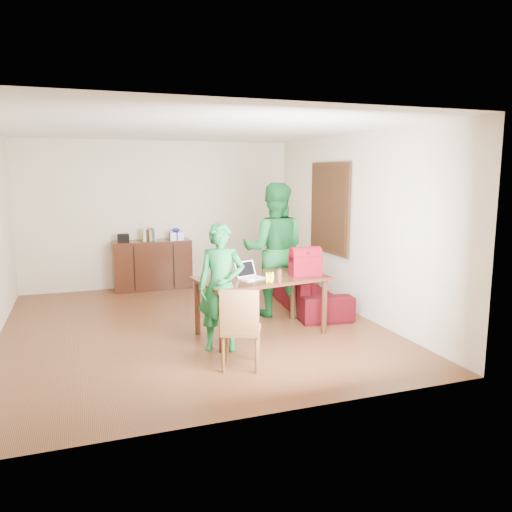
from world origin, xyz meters
name	(u,v)px	position (x,y,z in m)	size (l,w,h in m)	color
room	(190,232)	(0.01, 0.13, 1.31)	(5.20, 5.70, 2.90)	#432010
table	(261,284)	(0.79, -0.62, 0.68)	(1.78, 1.18, 0.77)	black
chair	(241,344)	(0.18, -1.64, 0.27)	(0.54, 0.53, 0.91)	brown
person_near	(221,287)	(0.14, -1.01, 0.77)	(0.56, 0.37, 1.54)	#155F2A
person_far	(274,250)	(1.30, 0.21, 0.99)	(0.96, 0.75, 1.98)	#145A25
laptop	(252,276)	(0.64, -0.70, 0.82)	(0.37, 0.31, 0.22)	white
bananas	(270,281)	(0.76, -1.01, 0.80)	(0.15, 0.09, 0.06)	gold
bottle	(279,275)	(0.91, -0.95, 0.86)	(0.06, 0.06, 0.18)	#592514
red_bag	(305,264)	(1.40, -0.67, 0.92)	(0.40, 0.23, 0.30)	maroon
sofa	(309,290)	(1.95, 0.36, 0.28)	(1.93, 0.75, 0.56)	#400808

